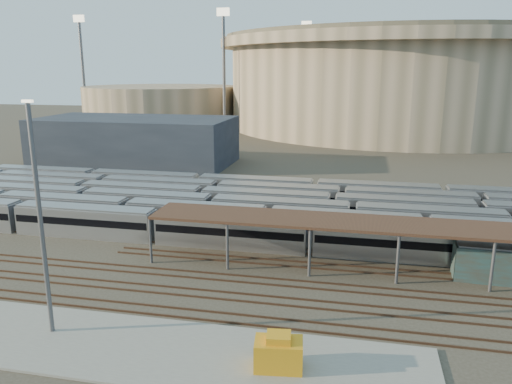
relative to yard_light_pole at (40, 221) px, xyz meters
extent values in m
plane|color=#383026|center=(9.69, 14.21, -9.38)|extent=(420.00, 420.00, 0.00)
cube|color=gray|center=(4.69, -0.79, -9.28)|extent=(50.00, 9.00, 0.20)
cube|color=#AEAFB3|center=(18.24, 22.21, -7.58)|extent=(112.00, 2.90, 3.60)
cube|color=#AEAFB3|center=(12.44, 26.41, -7.58)|extent=(112.00, 2.90, 3.60)
cube|color=#AEAFB3|center=(3.91, 30.61, -7.58)|extent=(112.00, 2.90, 3.60)
cube|color=#AEAFB3|center=(1.10, 34.81, -7.58)|extent=(112.00, 2.90, 3.60)
cube|color=#AEAFB3|center=(2.21, 39.01, -7.58)|extent=(112.00, 2.90, 3.60)
cube|color=#AEAFB3|center=(16.68, 43.21, -7.58)|extent=(112.00, 2.90, 3.60)
cylinder|color=#56565B|center=(1.69, 15.51, -6.88)|extent=(0.30, 0.30, 5.00)
cylinder|color=#56565B|center=(1.69, 20.91, -6.88)|extent=(0.30, 0.30, 5.00)
cylinder|color=#56565B|center=(10.26, 15.51, -6.88)|extent=(0.30, 0.30, 5.00)
cylinder|color=#56565B|center=(10.26, 20.91, -6.88)|extent=(0.30, 0.30, 5.00)
cylinder|color=#56565B|center=(18.84, 15.51, -6.88)|extent=(0.30, 0.30, 5.00)
cylinder|color=#56565B|center=(18.84, 20.91, -6.88)|extent=(0.30, 0.30, 5.00)
cylinder|color=#56565B|center=(27.41, 15.51, -6.88)|extent=(0.30, 0.30, 5.00)
cylinder|color=#56565B|center=(27.41, 20.91, -6.88)|extent=(0.30, 0.30, 5.00)
cylinder|color=#56565B|center=(35.98, 15.51, -6.88)|extent=(0.30, 0.30, 5.00)
cylinder|color=#56565B|center=(35.98, 20.91, -6.88)|extent=(0.30, 0.30, 5.00)
cube|color=#341F15|center=(31.69, 18.21, -4.23)|extent=(60.00, 6.00, 0.30)
cube|color=#4C3323|center=(9.69, 12.46, -9.29)|extent=(170.00, 0.12, 0.18)
cube|color=#4C3323|center=(9.69, 13.96, -9.29)|extent=(170.00, 0.12, 0.18)
cube|color=#4C3323|center=(9.69, 8.46, -9.29)|extent=(170.00, 0.12, 0.18)
cube|color=#4C3323|center=(9.69, 9.96, -9.29)|extent=(170.00, 0.12, 0.18)
cube|color=#4C3323|center=(9.69, 4.46, -9.29)|extent=(170.00, 0.12, 0.18)
cube|color=#4C3323|center=(9.69, 5.96, -9.29)|extent=(170.00, 0.12, 0.18)
cylinder|color=tan|center=(34.69, 154.21, 4.62)|extent=(116.00, 116.00, 28.00)
cylinder|color=tan|center=(34.69, 154.21, 20.12)|extent=(124.00, 124.00, 3.00)
cylinder|color=brown|center=(34.69, 154.21, 22.37)|extent=(120.00, 120.00, 1.50)
cylinder|color=tan|center=(-50.31, 144.21, -2.38)|extent=(56.00, 56.00, 14.00)
cube|color=#1E232D|center=(-25.31, 69.21, -4.38)|extent=(42.00, 20.00, 10.00)
cylinder|color=#56565B|center=(-20.31, 124.21, 8.62)|extent=(1.00, 1.00, 36.00)
cube|color=#FFF2CC|center=(-20.31, 124.21, 27.82)|extent=(4.00, 0.60, 2.40)
cylinder|color=#56565B|center=(-75.31, 134.21, 8.62)|extent=(1.00, 1.00, 36.00)
cube|color=#FFF2CC|center=(-75.31, 134.21, 27.82)|extent=(4.00, 0.60, 2.40)
cylinder|color=#56565B|center=(-0.31, 174.21, 8.62)|extent=(1.00, 1.00, 36.00)
cube|color=#FFF2CC|center=(-0.31, 174.21, 27.82)|extent=(4.00, 0.60, 2.40)
cylinder|color=#56565B|center=(0.00, 0.00, -0.18)|extent=(0.36, 0.36, 18.00)
cube|color=#FFF2CC|center=(0.00, 0.00, 8.91)|extent=(0.82, 0.34, 0.20)
cube|color=orange|center=(18.50, -1.20, -8.14)|extent=(3.57, 2.49, 2.09)
camera|label=1|loc=(23.44, -31.73, 11.23)|focal=35.00mm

